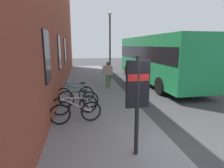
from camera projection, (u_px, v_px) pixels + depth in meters
name	position (u px, v px, depth m)	size (l,w,h in m)	color
ground	(142.00, 93.00, 10.77)	(60.00, 60.00, 0.00)	#38383A
sidewalk_pavement	(92.00, 87.00, 12.24)	(24.00, 3.50, 0.12)	slate
station_facade	(58.00, 19.00, 11.97)	(22.00, 0.65, 8.81)	brown
bicycle_end_of_row	(76.00, 112.00, 6.32)	(0.48, 1.76, 0.97)	black
bicycle_by_door	(75.00, 104.00, 7.13)	(0.48, 1.76, 0.97)	black
bicycle_beside_lamp	(78.00, 99.00, 7.91)	(0.61, 1.73, 0.97)	black
bicycle_leaning_wall	(75.00, 94.00, 8.64)	(0.48, 1.77, 0.97)	black
transit_info_sign	(138.00, 91.00, 4.24)	(0.11, 0.55, 2.40)	black
city_bus	(156.00, 57.00, 13.54)	(10.57, 2.86, 3.35)	#1E8C4C
pedestrian_near_bus	(108.00, 72.00, 11.63)	(0.36, 0.59, 1.61)	#4C724C
street_lamp	(110.00, 41.00, 13.44)	(0.28, 0.28, 4.94)	#333338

